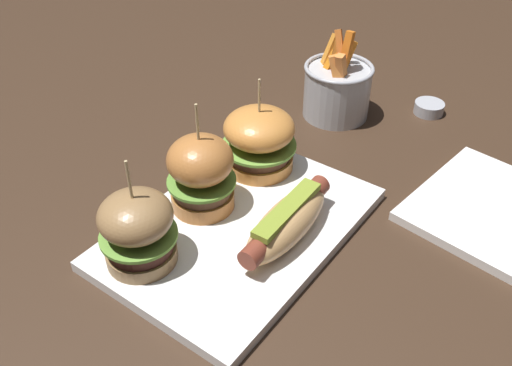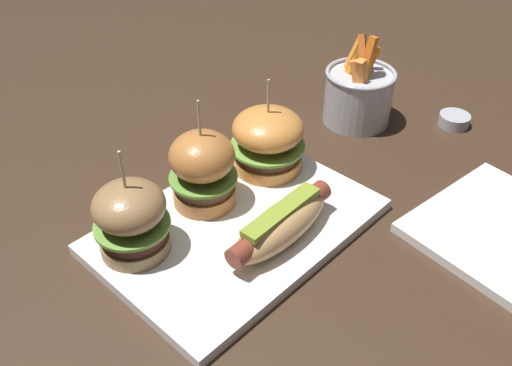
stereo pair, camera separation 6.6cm
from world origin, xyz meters
The scene contains 9 objects.
ground_plane centered at (0.00, 0.00, 0.00)m, with size 3.00×3.00×0.00m, color #382619.
platter_main centered at (0.00, 0.00, 0.01)m, with size 0.32×0.22×0.01m, color white.
hot_dog centered at (0.01, -0.06, 0.04)m, with size 0.16×0.05×0.05m.
slider_left centered at (-0.11, 0.05, 0.06)m, with size 0.08×0.08×0.13m.
slider_center centered at (0.00, 0.06, 0.06)m, with size 0.08×0.08×0.14m.
slider_right centered at (0.11, 0.05, 0.06)m, with size 0.10×0.10×0.13m.
fries_bucket centered at (0.31, 0.05, 0.05)m, with size 0.11×0.11×0.14m.
sauce_ramekin centered at (0.40, -0.07, 0.01)m, with size 0.05×0.05×0.02m.
side_plate centered at (0.21, -0.24, 0.01)m, with size 0.20×0.20×0.01m, color white.
Camera 1 is at (-0.39, -0.31, 0.46)m, focal length 39.22 mm.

